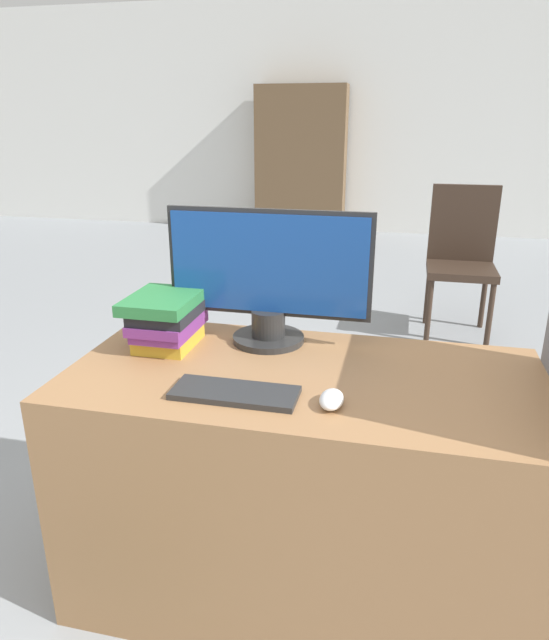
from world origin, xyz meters
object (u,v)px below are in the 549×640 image
(monitor, at_px, (268,278))
(keyboard, at_px, (235,393))
(far_chair, at_px, (461,253))
(book_stack, at_px, (167,318))
(mouse, at_px, (332,399))

(monitor, relative_size, keyboard, 1.96)
(far_chair, bearing_deg, keyboard, -93.18)
(book_stack, bearing_deg, far_chair, 65.90)
(keyboard, xyz_separation_m, mouse, (0.25, 0.00, 0.01))
(monitor, distance_m, keyboard, 0.44)
(monitor, bearing_deg, keyboard, -89.17)
(mouse, bearing_deg, far_chair, 78.99)
(monitor, bearing_deg, book_stack, -161.00)
(keyboard, distance_m, mouse, 0.25)
(mouse, xyz_separation_m, far_chair, (0.52, 2.69, -0.20))
(monitor, relative_size, far_chair, 0.64)
(monitor, height_order, mouse, monitor)
(keyboard, distance_m, far_chair, 2.81)
(keyboard, xyz_separation_m, book_stack, (-0.30, 0.29, 0.08))
(mouse, distance_m, far_chair, 2.75)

